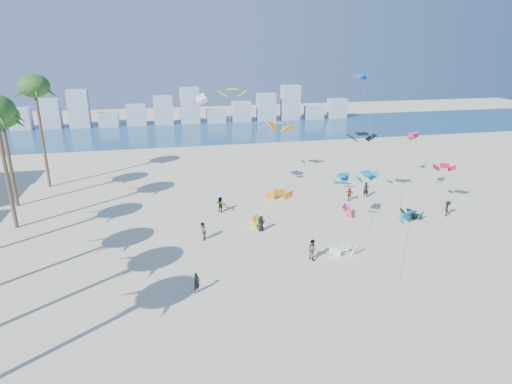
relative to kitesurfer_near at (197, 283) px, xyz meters
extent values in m
plane|color=beige|center=(3.83, -6.24, -0.84)|extent=(220.00, 220.00, 0.00)
plane|color=navy|center=(3.83, 65.76, -0.84)|extent=(220.00, 220.00, 0.00)
imported|color=black|center=(0.00, 0.00, 0.00)|extent=(0.73, 0.70, 1.68)
imported|color=gray|center=(10.56, 3.38, 0.12)|extent=(1.04, 1.14, 1.91)
imported|color=black|center=(7.49, 10.43, -0.03)|extent=(0.95, 0.83, 1.63)
imported|color=gray|center=(20.08, 16.98, -0.02)|extent=(1.00, 0.93, 1.65)
imported|color=black|center=(28.74, 10.00, 0.04)|extent=(1.15, 1.30, 1.75)
imported|color=gray|center=(4.18, 16.61, 0.06)|extent=(1.43, 1.65, 1.80)
imported|color=black|center=(22.65, 17.72, 0.12)|extent=(0.78, 0.60, 1.91)
imported|color=gray|center=(1.42, 9.52, 0.07)|extent=(0.93, 1.05, 1.81)
cylinder|color=#595959|center=(16.51, 7.93, 2.09)|extent=(2.14, 2.31, 5.88)
cylinder|color=#595959|center=(10.45, 11.75, 4.30)|extent=(0.29, 5.97, 10.29)
cylinder|color=#595959|center=(21.94, 12.97, 3.41)|extent=(2.73, 5.67, 8.52)
cylinder|color=#595959|center=(1.07, 15.81, 5.64)|extent=(2.86, 4.74, 12.97)
cylinder|color=#595959|center=(20.90, 13.56, 6.70)|extent=(1.78, 4.47, 15.09)
cylinder|color=#595959|center=(28.93, 11.62, 1.66)|extent=(1.52, 2.36, 5.01)
cylinder|color=#595959|center=(5.95, 21.99, 5.63)|extent=(2.38, 5.69, 12.96)
cylinder|color=#595959|center=(27.29, 11.86, 3.43)|extent=(1.95, 5.94, 8.56)
cylinder|color=#595959|center=(15.85, 0.88, 3.06)|extent=(1.56, 4.41, 7.81)
cylinder|color=brown|center=(-17.37, 16.76, 5.31)|extent=(0.40, 0.40, 12.30)
cylinder|color=brown|center=(-19.12, 23.76, 4.50)|extent=(0.40, 0.40, 10.69)
ellipsoid|color=#27561E|center=(-19.12, 23.76, 9.85)|extent=(3.80, 3.80, 2.85)
cylinder|color=brown|center=(-16.99, 30.76, 5.79)|extent=(0.40, 0.40, 13.25)
ellipsoid|color=#27561E|center=(-16.99, 30.76, 12.41)|extent=(3.80, 3.80, 2.85)
cube|color=#9EADBF|center=(-31.97, 75.76, 1.56)|extent=(4.40, 3.00, 4.80)
cube|color=#9EADBF|center=(-25.77, 75.76, 2.46)|extent=(4.40, 3.00, 6.60)
cube|color=#9EADBF|center=(-19.57, 75.76, 3.36)|extent=(4.40, 3.00, 8.40)
cube|color=#9EADBF|center=(-13.37, 75.76, 0.66)|extent=(4.40, 3.00, 3.00)
cube|color=#9EADBF|center=(-7.17, 75.76, 1.56)|extent=(4.40, 3.00, 4.80)
cube|color=#9EADBF|center=(-0.97, 75.76, 2.46)|extent=(4.40, 3.00, 6.60)
cube|color=#9EADBF|center=(5.23, 75.76, 3.36)|extent=(4.40, 3.00, 8.40)
cube|color=#9EADBF|center=(11.43, 75.76, 0.66)|extent=(4.40, 3.00, 3.00)
cube|color=#9EADBF|center=(17.63, 75.76, 1.56)|extent=(4.40, 3.00, 4.80)
cube|color=#9EADBF|center=(23.83, 75.76, 2.46)|extent=(4.40, 3.00, 6.60)
cube|color=#9EADBF|center=(30.03, 75.76, 3.36)|extent=(4.40, 3.00, 8.40)
cube|color=#9EADBF|center=(36.23, 75.76, 0.66)|extent=(4.40, 3.00, 3.00)
cube|color=#9EADBF|center=(42.43, 75.76, 1.56)|extent=(4.40, 3.00, 4.80)
camera|label=1|loc=(-1.90, -30.08, 17.62)|focal=30.85mm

